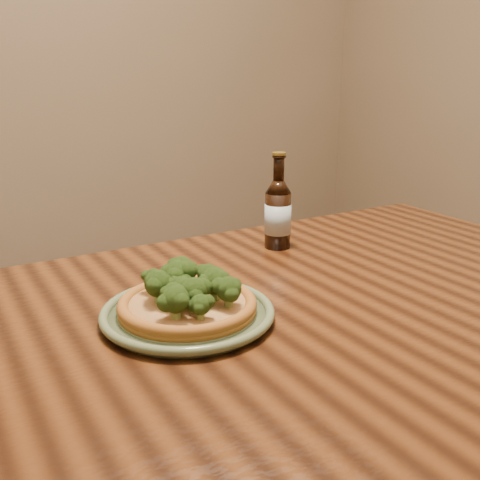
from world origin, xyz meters
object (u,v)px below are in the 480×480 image
table (228,391)px  beer_bottle (278,213)px  plate (188,313)px  pizza (188,299)px

table → beer_bottle: 0.44m
plate → pizza: (0.00, 0.00, 0.02)m
table → beer_bottle: size_ratio=8.08×
pizza → table: bearing=-69.0°
table → beer_bottle: (0.28, 0.30, 0.17)m
table → pizza: (-0.03, 0.07, 0.13)m
beer_bottle → table: bearing=-146.7°
pizza → beer_bottle: size_ratio=1.04×
plate → pizza: 0.02m
plate → beer_bottle: size_ratio=1.31×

